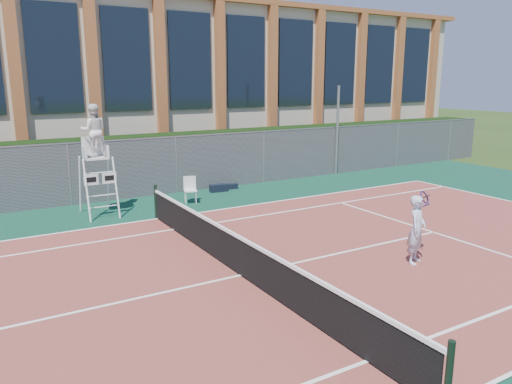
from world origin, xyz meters
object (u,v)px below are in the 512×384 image
umpire_chair (94,134)px  plastic_chair (190,187)px  steel_pole (337,131)px  tennis_player (417,229)px

umpire_chair → plastic_chair: (3.24, -0.04, -2.10)m
steel_pole → plastic_chair: bearing=-168.3°
steel_pole → plastic_chair: (-8.15, -1.69, -1.48)m
umpire_chair → plastic_chair: bearing=-0.7°
plastic_chair → tennis_player: 8.75m
steel_pole → tennis_player: 11.80m
plastic_chair → tennis_player: (2.23, -8.45, 0.30)m
plastic_chair → tennis_player: bearing=-75.2°
tennis_player → plastic_chair: bearing=104.8°
umpire_chair → tennis_player: (5.47, -8.49, -1.81)m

